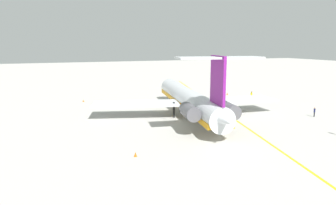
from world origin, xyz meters
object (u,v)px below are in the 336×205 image
at_px(safety_cone_nose, 83,101).
at_px(ground_crew_near_nose, 251,94).
at_px(safety_cone_wingtip, 135,154).
at_px(ground_crew_portside, 315,111).
at_px(main_jetliner, 190,100).
at_px(safety_cone_tail, 227,94).

bearing_deg(safety_cone_nose, ground_crew_near_nose, -106.13).
bearing_deg(safety_cone_wingtip, ground_crew_portside, -77.75).
bearing_deg(ground_crew_portside, main_jetliner, 170.02).
relative_size(main_jetliner, ground_crew_near_nose, 21.78).
relative_size(ground_crew_near_nose, safety_cone_nose, 3.27).
bearing_deg(ground_crew_near_nose, ground_crew_portside, 61.99).
distance_m(ground_crew_portside, safety_cone_nose, 48.18).
xyz_separation_m(ground_crew_portside, safety_cone_wingtip, (-7.75, 35.70, -0.86)).
height_order(main_jetliner, safety_cone_tail, main_jetliner).
bearing_deg(ground_crew_near_nose, safety_cone_wingtip, 12.17).
height_order(main_jetliner, ground_crew_near_nose, main_jetliner).
xyz_separation_m(ground_crew_near_nose, safety_cone_tail, (7.31, 2.11, -0.87)).
height_order(ground_crew_near_nose, safety_cone_wingtip, ground_crew_near_nose).
height_order(ground_crew_near_nose, safety_cone_tail, ground_crew_near_nose).
relative_size(main_jetliner, safety_cone_tail, 71.31).
bearing_deg(ground_crew_portside, safety_cone_nose, 152.09).
distance_m(ground_crew_portside, safety_cone_wingtip, 36.54).
distance_m(main_jetliner, ground_crew_near_nose, 24.87).
relative_size(safety_cone_nose, safety_cone_tail, 1.00).
relative_size(main_jetliner, safety_cone_wingtip, 71.31).
height_order(safety_cone_nose, safety_cone_tail, same).
height_order(safety_cone_nose, safety_cone_wingtip, same).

